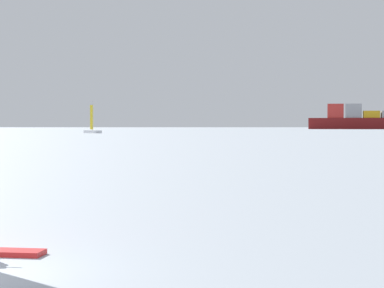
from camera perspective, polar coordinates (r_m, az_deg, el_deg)
small_sailboat at (r=275.14m, az=-7.61°, el=1.02°), size 9.33×8.00×11.69m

